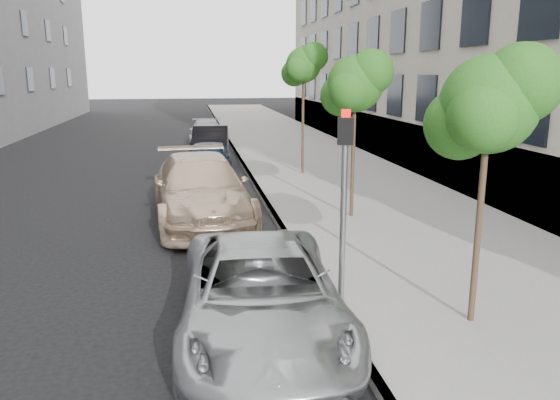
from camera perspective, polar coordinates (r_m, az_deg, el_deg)
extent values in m
cube|color=gray|center=(30.57, 0.72, 5.94)|extent=(6.40, 72.00, 0.14)
cube|color=#9E9B93|center=(30.17, -5.16, 5.80)|extent=(0.15, 72.00, 0.14)
cylinder|color=#38281C|center=(8.68, 20.29, 0.55)|extent=(0.10, 0.10, 4.06)
sphere|color=#234D13|center=(8.51, 21.01, 9.31)|extent=(1.42, 1.42, 1.42)
sphere|color=#234D13|center=(8.51, 23.94, 11.08)|extent=(1.14, 1.14, 1.14)
sphere|color=#234D13|center=(8.60, 18.27, 7.54)|extent=(1.07, 1.07, 1.07)
cylinder|color=#38281C|center=(14.59, 7.68, 6.40)|extent=(0.10, 0.10, 4.21)
sphere|color=#234D13|center=(14.49, 7.86, 11.93)|extent=(1.45, 1.45, 1.45)
sphere|color=#234D13|center=(14.40, 9.50, 13.06)|extent=(1.16, 1.16, 1.16)
sphere|color=#234D13|center=(14.65, 6.39, 10.81)|extent=(1.09, 1.09, 1.09)
cylinder|color=#38281C|center=(20.83, 2.41, 9.29)|extent=(0.10, 0.10, 4.76)
sphere|color=#234D13|center=(20.79, 2.46, 13.92)|extent=(1.31, 1.31, 1.31)
sphere|color=#234D13|center=(20.67, 3.57, 14.74)|extent=(1.05, 1.05, 1.05)
sphere|color=#234D13|center=(20.97, 1.48, 13.10)|extent=(0.98, 0.98, 0.98)
cylinder|color=#939699|center=(8.81, 6.58, -3.03)|extent=(0.10, 0.10, 2.72)
cube|color=black|center=(8.51, 6.86, 7.17)|extent=(0.27, 0.23, 0.42)
cube|color=red|center=(8.48, 6.91, 8.98)|extent=(0.16, 0.13, 0.12)
imported|color=#A5A7A9|center=(8.29, -1.98, -9.77)|extent=(2.64, 5.26, 1.43)
imported|color=beige|center=(14.91, -8.29, 1.16)|extent=(2.88, 6.15, 1.74)
imported|color=#101E35|center=(20.55, -7.57, 4.06)|extent=(2.17, 4.37, 1.43)
imported|color=black|center=(25.50, -7.26, 5.94)|extent=(1.98, 4.72, 1.52)
imported|color=#93959A|center=(30.75, -7.67, 6.99)|extent=(1.96, 4.63, 1.33)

